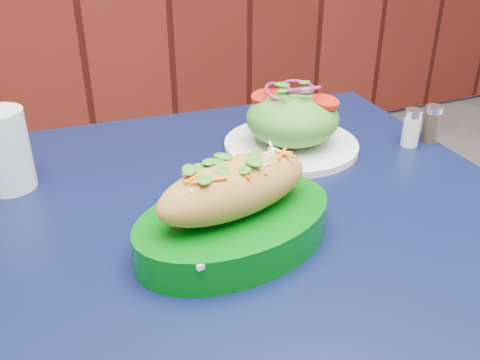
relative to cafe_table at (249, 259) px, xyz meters
name	(u,v)px	position (x,y,z in m)	size (l,w,h in m)	color
cafe_table	(249,259)	(0.00, 0.00, 0.00)	(0.86, 0.86, 0.75)	black
banh_mi_basket	(234,212)	(-0.05, -0.07, 0.13)	(0.30, 0.23, 0.12)	#015D0B
salad_plate	(292,123)	(0.15, 0.16, 0.13)	(0.23, 0.23, 0.11)	white
water_glass	(4,150)	(-0.30, 0.20, 0.15)	(0.08, 0.08, 0.12)	silver
salt_shaker	(412,128)	(0.35, 0.08, 0.12)	(0.03, 0.03, 0.07)	white
pepper_shaker	(432,124)	(0.40, 0.08, 0.12)	(0.03, 0.03, 0.07)	#3F3326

